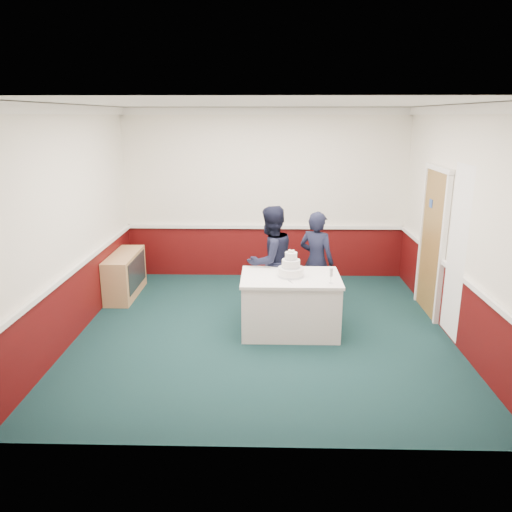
{
  "coord_description": "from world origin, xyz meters",
  "views": [
    {
      "loc": [
        0.06,
        -6.32,
        2.86
      ],
      "look_at": [
        -0.1,
        -0.1,
        1.1
      ],
      "focal_mm": 35.0,
      "sensor_mm": 36.0,
      "label": 1
    }
  ],
  "objects_px": {
    "cake_knife": "(289,281)",
    "person_woman": "(316,262)",
    "sideboard": "(125,275)",
    "cake_table": "(290,303)",
    "wedding_cake": "(291,268)",
    "person_man": "(270,261)",
    "champagne_flute": "(331,273)"
  },
  "relations": [
    {
      "from": "cake_knife",
      "to": "person_woman",
      "type": "distance_m",
      "value": 1.09
    },
    {
      "from": "sideboard",
      "to": "cake_table",
      "type": "distance_m",
      "value": 2.97
    },
    {
      "from": "wedding_cake",
      "to": "person_man",
      "type": "height_order",
      "value": "person_man"
    },
    {
      "from": "wedding_cake",
      "to": "person_man",
      "type": "bearing_deg",
      "value": 113.0
    },
    {
      "from": "sideboard",
      "to": "wedding_cake",
      "type": "bearing_deg",
      "value": -27.22
    },
    {
      "from": "cake_table",
      "to": "person_man",
      "type": "xyz_separation_m",
      "value": [
        -0.27,
        0.63,
        0.41
      ]
    },
    {
      "from": "champagne_flute",
      "to": "person_man",
      "type": "bearing_deg",
      "value": 130.08
    },
    {
      "from": "sideboard",
      "to": "cake_knife",
      "type": "bearing_deg",
      "value": -30.83
    },
    {
      "from": "wedding_cake",
      "to": "person_woman",
      "type": "distance_m",
      "value": 0.91
    },
    {
      "from": "wedding_cake",
      "to": "person_woman",
      "type": "xyz_separation_m",
      "value": [
        0.42,
        0.8,
        -0.14
      ]
    },
    {
      "from": "sideboard",
      "to": "person_man",
      "type": "distance_m",
      "value": 2.52
    },
    {
      "from": "sideboard",
      "to": "cake_table",
      "type": "height_order",
      "value": "cake_table"
    },
    {
      "from": "cake_knife",
      "to": "sideboard",
      "type": "bearing_deg",
      "value": 125.74
    },
    {
      "from": "person_woman",
      "to": "cake_table",
      "type": "bearing_deg",
      "value": 95.43
    },
    {
      "from": "cake_table",
      "to": "champagne_flute",
      "type": "height_order",
      "value": "champagne_flute"
    },
    {
      "from": "sideboard",
      "to": "cake_table",
      "type": "relative_size",
      "value": 0.91
    },
    {
      "from": "wedding_cake",
      "to": "champagne_flute",
      "type": "xyz_separation_m",
      "value": [
        0.5,
        -0.28,
        0.03
      ]
    },
    {
      "from": "sideboard",
      "to": "person_woman",
      "type": "bearing_deg",
      "value": -10.36
    },
    {
      "from": "champagne_flute",
      "to": "person_woman",
      "type": "relative_size",
      "value": 0.13
    },
    {
      "from": "wedding_cake",
      "to": "cake_knife",
      "type": "bearing_deg",
      "value": -98.53
    },
    {
      "from": "cake_knife",
      "to": "champagne_flute",
      "type": "distance_m",
      "value": 0.55
    },
    {
      "from": "sideboard",
      "to": "person_man",
      "type": "xyz_separation_m",
      "value": [
        2.37,
        -0.72,
        0.46
      ]
    },
    {
      "from": "sideboard",
      "to": "person_man",
      "type": "bearing_deg",
      "value": -16.99
    },
    {
      "from": "cake_knife",
      "to": "person_woman",
      "type": "bearing_deg",
      "value": 42.57
    },
    {
      "from": "person_woman",
      "to": "wedding_cake",
      "type": "bearing_deg",
      "value": 95.43
    },
    {
      "from": "wedding_cake",
      "to": "champagne_flute",
      "type": "height_order",
      "value": "wedding_cake"
    },
    {
      "from": "wedding_cake",
      "to": "person_man",
      "type": "relative_size",
      "value": 0.22
    },
    {
      "from": "wedding_cake",
      "to": "cake_knife",
      "type": "relative_size",
      "value": 1.65
    },
    {
      "from": "wedding_cake",
      "to": "person_man",
      "type": "xyz_separation_m",
      "value": [
        -0.27,
        0.63,
        -0.09
      ]
    },
    {
      "from": "wedding_cake",
      "to": "champagne_flute",
      "type": "distance_m",
      "value": 0.57
    },
    {
      "from": "wedding_cake",
      "to": "champagne_flute",
      "type": "relative_size",
      "value": 1.78
    },
    {
      "from": "person_woman",
      "to": "sideboard",
      "type": "bearing_deg",
      "value": 22.5
    }
  ]
}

